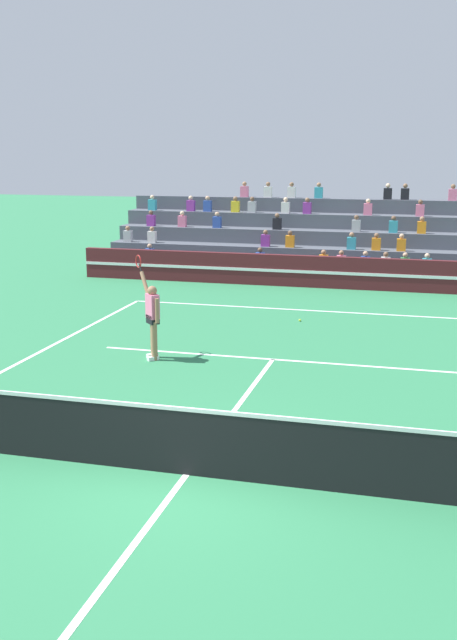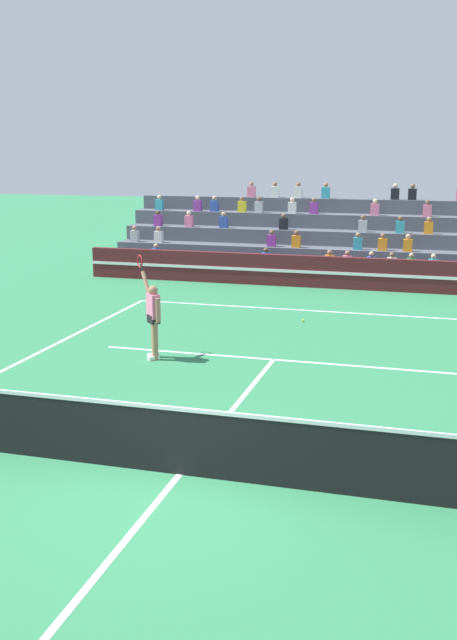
% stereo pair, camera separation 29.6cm
% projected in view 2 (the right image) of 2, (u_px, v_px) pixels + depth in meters
% --- Properties ---
extents(ground_plane, '(120.00, 120.00, 0.00)m').
position_uv_depth(ground_plane, '(180.00, 474.00, 11.15)').
color(ground_plane, '#2D7A4C').
extents(court_lines, '(11.10, 23.90, 0.01)m').
position_uv_depth(court_lines, '(180.00, 474.00, 11.15)').
color(court_lines, white).
rests_on(court_lines, ground).
extents(tennis_net, '(12.00, 0.10, 1.10)m').
position_uv_depth(tennis_net, '(179.00, 440.00, 11.03)').
color(tennis_net, slate).
rests_on(tennis_net, ground).
extents(sponsor_banner_wall, '(18.00, 0.26, 1.10)m').
position_uv_depth(sponsor_banner_wall, '(332.00, 273.00, 25.76)').
color(sponsor_banner_wall, '#51191E').
rests_on(sponsor_banner_wall, ground).
extents(bleacher_stand, '(17.65, 4.75, 3.38)m').
position_uv_depth(bleacher_stand, '(347.00, 245.00, 29.21)').
color(bleacher_stand, '#4C515B').
rests_on(bleacher_stand, ground).
extents(tennis_player, '(0.90, 0.93, 2.39)m').
position_uv_depth(tennis_player, '(153.00, 317.00, 17.08)').
color(tennis_player, '#9E7051').
rests_on(tennis_player, ground).
extents(tennis_ball, '(0.07, 0.07, 0.07)m').
position_uv_depth(tennis_ball, '(303.00, 321.00, 20.90)').
color(tennis_ball, '#C6DB33').
rests_on(tennis_ball, ground).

